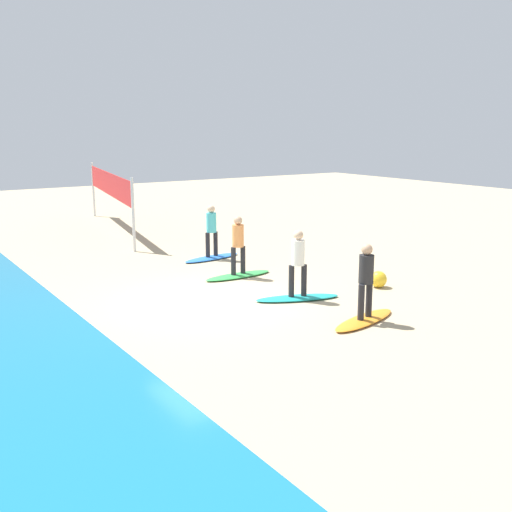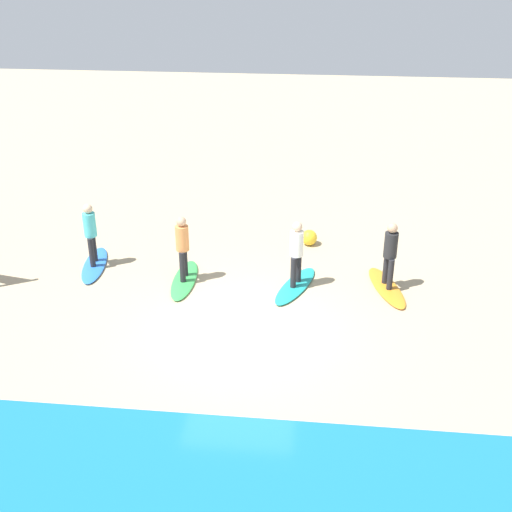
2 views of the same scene
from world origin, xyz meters
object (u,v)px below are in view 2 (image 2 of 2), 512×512
(surfer_teal, at_px, (297,249))
(surfboard_blue, at_px, (95,265))
(surfer_green, at_px, (182,244))
(surfer_orange, at_px, (390,250))
(surfboard_green, at_px, (184,280))
(surfer_blue, at_px, (90,230))
(beach_ball, at_px, (309,238))
(surfboard_orange, at_px, (386,287))
(surfboard_teal, at_px, (295,286))

(surfer_teal, relative_size, surfboard_blue, 0.78)
(surfer_teal, xyz_separation_m, surfer_green, (2.75, -0.01, 0.00))
(surfer_teal, distance_m, surfboard_blue, 5.36)
(surfer_orange, distance_m, surfboard_blue, 7.51)
(surfboard_green, distance_m, surfer_blue, 2.73)
(surfer_orange, xyz_separation_m, surfer_teal, (2.20, 0.15, 0.00))
(surfboard_blue, height_order, beach_ball, beach_ball)
(surfer_blue, height_order, beach_ball, surfer_blue)
(surfboard_green, bearing_deg, surfer_blue, -104.26)
(surfboard_orange, relative_size, surfer_teal, 1.28)
(surfer_blue, bearing_deg, surfboard_blue, 0.00)
(surfer_teal, bearing_deg, surfer_blue, -6.13)
(surfer_teal, bearing_deg, surfer_orange, -176.12)
(surfboard_orange, bearing_deg, surfer_green, -103.68)
(surfer_orange, height_order, surfboard_blue, surfer_orange)
(surfboard_teal, distance_m, surfer_teal, 0.99)
(surfboard_orange, relative_size, surfboard_teal, 1.00)
(surfboard_green, bearing_deg, surfboard_orange, 89.99)
(surfer_teal, distance_m, surfer_blue, 5.27)
(surfboard_teal, bearing_deg, surfboard_orange, 113.65)
(surfer_orange, distance_m, surfer_teal, 2.20)
(surfboard_teal, height_order, surfboard_green, same)
(beach_ball, bearing_deg, surfboard_orange, 129.84)
(surfboard_green, bearing_deg, surfer_green, 43.34)
(surfboard_teal, relative_size, surfer_blue, 1.28)
(surfboard_orange, height_order, surfboard_green, same)
(surfboard_teal, bearing_deg, beach_ball, -165.96)
(surfboard_teal, distance_m, surfboard_green, 2.75)
(surfboard_teal, distance_m, surfer_blue, 5.36)
(surfboard_blue, relative_size, surfer_blue, 1.28)
(surfboard_green, bearing_deg, surfer_teal, 88.20)
(surfer_orange, height_order, surfer_blue, same)
(surfboard_green, bearing_deg, surfboard_teal, 88.20)
(surfer_green, relative_size, surfboard_blue, 0.78)
(surfboard_green, xyz_separation_m, surfer_blue, (2.49, -0.56, 0.99))
(surfer_green, bearing_deg, surfboard_blue, -12.60)
(surfer_orange, distance_m, beach_ball, 3.15)
(surfboard_teal, distance_m, surfboard_blue, 5.27)
(surfer_orange, bearing_deg, surfboard_green, 1.65)
(surfer_orange, height_order, beach_ball, surfer_orange)
(beach_ball, bearing_deg, surfer_teal, 84.27)
(surfer_orange, distance_m, surfboard_green, 5.05)
(surfboard_teal, distance_m, beach_ball, 2.50)
(surfboard_orange, bearing_deg, surfboard_teal, -101.45)
(surfer_teal, xyz_separation_m, surfer_blue, (5.24, -0.56, 0.00))
(surfboard_orange, xyz_separation_m, surfboard_teal, (2.20, 0.15, 0.00))
(surfboard_teal, xyz_separation_m, beach_ball, (-0.25, -2.49, 0.17))
(surfboard_green, xyz_separation_m, surfer_green, (-0.00, 0.00, 0.99))
(surfboard_orange, relative_size, beach_ball, 4.81)
(surfboard_teal, bearing_deg, surfer_orange, 113.65)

